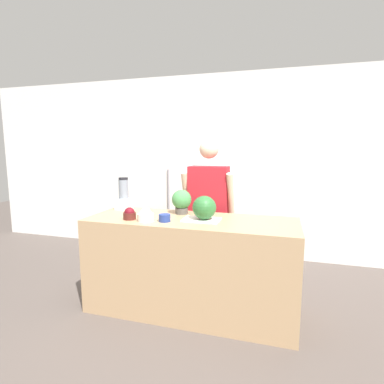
# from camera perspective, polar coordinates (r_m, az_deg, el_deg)

# --- Properties ---
(ground_plane) EXTENTS (14.00, 14.00, 0.00)m
(ground_plane) POSITION_cam_1_polar(r_m,az_deg,el_deg) (2.86, -2.44, -24.70)
(ground_plane) COLOR #564C47
(wall_back) EXTENTS (8.00, 0.06, 2.60)m
(wall_back) POSITION_cam_1_polar(r_m,az_deg,el_deg) (4.38, 6.13, 4.91)
(wall_back) COLOR white
(wall_back) RESTS_ON ground_plane
(counter_island) EXTENTS (1.96, 0.71, 0.90)m
(counter_island) POSITION_cam_1_polar(r_m,az_deg,el_deg) (2.95, -0.20, -13.70)
(counter_island) COLOR tan
(counter_island) RESTS_ON ground_plane
(refrigerator) EXTENTS (0.75, 0.68, 1.66)m
(refrigerator) POSITION_cam_1_polar(r_m,az_deg,el_deg) (4.30, -5.67, -1.41)
(refrigerator) COLOR white
(refrigerator) RESTS_ON ground_plane
(person) EXTENTS (0.58, 0.26, 1.66)m
(person) POSITION_cam_1_polar(r_m,az_deg,el_deg) (3.39, 3.15, -3.78)
(person) COLOR gray
(person) RESTS_ON ground_plane
(cutting_board) EXTENTS (0.34, 0.23, 0.01)m
(cutting_board) POSITION_cam_1_polar(r_m,az_deg,el_deg) (2.76, 1.80, -5.28)
(cutting_board) COLOR white
(cutting_board) RESTS_ON counter_island
(watermelon) EXTENTS (0.22, 0.22, 0.22)m
(watermelon) POSITION_cam_1_polar(r_m,az_deg,el_deg) (2.71, 2.36, -2.99)
(watermelon) COLOR #2D6B33
(watermelon) RESTS_ON cutting_board
(bowl_cherries) EXTENTS (0.12, 0.12, 0.11)m
(bowl_cherries) POSITION_cam_1_polar(r_m,az_deg,el_deg) (2.85, -11.81, -4.15)
(bowl_cherries) COLOR #511E19
(bowl_cherries) RESTS_ON counter_island
(bowl_cream) EXTENTS (0.15, 0.15, 0.12)m
(bowl_cream) POSITION_cam_1_polar(r_m,az_deg,el_deg) (2.75, -8.79, -4.48)
(bowl_cream) COLOR white
(bowl_cream) RESTS_ON counter_island
(bowl_small_blue) EXTENTS (0.11, 0.11, 0.07)m
(bowl_small_blue) POSITION_cam_1_polar(r_m,az_deg,el_deg) (2.72, -5.24, -4.93)
(bowl_small_blue) COLOR navy
(bowl_small_blue) RESTS_ON counter_island
(blender) EXTENTS (0.15, 0.15, 0.35)m
(blender) POSITION_cam_1_polar(r_m,az_deg,el_deg) (3.30, -12.86, -0.86)
(blender) COLOR silver
(blender) RESTS_ON counter_island
(potted_plant) EXTENTS (0.20, 0.20, 0.24)m
(potted_plant) POSITION_cam_1_polar(r_m,az_deg,el_deg) (3.01, -1.99, -1.68)
(potted_plant) COLOR #514C47
(potted_plant) RESTS_ON counter_island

